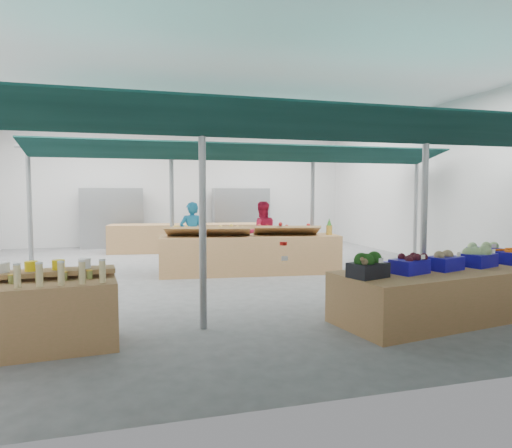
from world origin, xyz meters
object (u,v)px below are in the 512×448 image
object	(u,v)px
fruit_counter	(250,254)
vendor_right	(262,233)
bottle_shelf	(36,313)
vendor_left	(192,235)
crate_stack	(390,279)
veg_counter	(454,293)

from	to	relation	value
fruit_counter	vendor_right	bearing A→B (deg)	67.92
bottle_shelf	vendor_left	bearing A→B (deg)	59.60
vendor_right	bottle_shelf	bearing A→B (deg)	57.31
crate_stack	vendor_right	bearing A→B (deg)	108.04
bottle_shelf	fruit_counter	bearing A→B (deg)	43.80
fruit_counter	vendor_right	world-z (taller)	vendor_right
crate_stack	vendor_right	distance (m)	4.20
veg_counter	vendor_right	world-z (taller)	vendor_right
bottle_shelf	fruit_counter	size ratio (longest dim) A/B	0.46
veg_counter	vendor_right	size ratio (longest dim) A/B	2.29
veg_counter	fruit_counter	bearing A→B (deg)	105.02
veg_counter	vendor_right	bearing A→B (deg)	94.89
crate_stack	vendor_right	world-z (taller)	vendor_right
vendor_left	fruit_counter	bearing A→B (deg)	144.02
fruit_counter	vendor_left	world-z (taller)	vendor_left
bottle_shelf	fruit_counter	xyz separation A→B (m)	(3.80, 4.29, -0.00)
crate_stack	bottle_shelf	bearing A→B (deg)	-165.93
bottle_shelf	crate_stack	world-z (taller)	bottle_shelf
crate_stack	fruit_counter	bearing A→B (deg)	123.45
crate_stack	vendor_right	xyz separation A→B (m)	(-1.29, 3.96, 0.52)
bottle_shelf	fruit_counter	distance (m)	5.72
crate_stack	vendor_left	distance (m)	5.05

